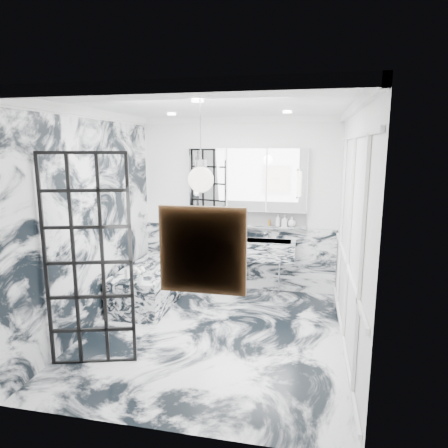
% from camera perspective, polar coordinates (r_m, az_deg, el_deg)
% --- Properties ---
extents(floor, '(3.60, 3.60, 0.00)m').
position_cam_1_polar(floor, '(5.25, -1.57, -15.41)').
color(floor, silver).
rests_on(floor, ground).
extents(ceiling, '(3.60, 3.60, 0.00)m').
position_cam_1_polar(ceiling, '(4.73, -1.75, 16.63)').
color(ceiling, white).
rests_on(ceiling, wall_back).
extents(wall_back, '(3.60, 0.00, 3.60)m').
position_cam_1_polar(wall_back, '(6.54, 2.08, 2.74)').
color(wall_back, white).
rests_on(wall_back, floor).
extents(wall_front, '(3.60, 0.00, 3.60)m').
position_cam_1_polar(wall_front, '(3.13, -9.50, -6.50)').
color(wall_front, white).
rests_on(wall_front, floor).
extents(wall_left, '(0.00, 3.60, 3.60)m').
position_cam_1_polar(wall_left, '(5.40, -18.39, 0.45)').
color(wall_left, white).
rests_on(wall_left, floor).
extents(wall_right, '(0.00, 3.60, 3.60)m').
position_cam_1_polar(wall_right, '(4.69, 17.70, -1.03)').
color(wall_right, white).
rests_on(wall_right, floor).
extents(marble_clad_back, '(3.18, 0.05, 1.05)m').
position_cam_1_polar(marble_clad_back, '(6.69, 1.99, -4.72)').
color(marble_clad_back, silver).
rests_on(marble_clad_back, floor).
extents(marble_clad_left, '(0.02, 3.56, 2.68)m').
position_cam_1_polar(marble_clad_left, '(5.40, -18.21, -0.18)').
color(marble_clad_left, silver).
rests_on(marble_clad_left, floor).
extents(panel_molding, '(0.03, 3.40, 2.30)m').
position_cam_1_polar(panel_molding, '(4.71, 17.39, -2.21)').
color(panel_molding, white).
rests_on(panel_molding, floor).
extents(soap_bottle_a, '(0.09, 0.09, 0.19)m').
position_cam_1_polar(soap_bottle_a, '(6.40, 7.71, 0.54)').
color(soap_bottle_a, '#8C5919').
rests_on(soap_bottle_a, ledge).
extents(soap_bottle_b, '(0.09, 0.10, 0.18)m').
position_cam_1_polar(soap_bottle_b, '(6.40, 8.67, 0.46)').
color(soap_bottle_b, '#4C4C51').
rests_on(soap_bottle_b, ledge).
extents(soap_bottle_c, '(0.16, 0.16, 0.16)m').
position_cam_1_polar(soap_bottle_c, '(6.39, 9.67, 0.32)').
color(soap_bottle_c, silver).
rests_on(soap_bottle_c, ledge).
extents(face_pot, '(0.13, 0.13, 0.13)m').
position_cam_1_polar(face_pot, '(6.49, 2.03, 0.57)').
color(face_pot, white).
rests_on(face_pot, ledge).
extents(amber_bottle, '(0.04, 0.04, 0.10)m').
position_cam_1_polar(amber_bottle, '(6.42, 6.49, 0.18)').
color(amber_bottle, '#8C5919').
rests_on(amber_bottle, ledge).
extents(flower_vase, '(0.08, 0.08, 0.12)m').
position_cam_1_polar(flower_vase, '(5.40, -11.92, -7.88)').
color(flower_vase, silver).
rests_on(flower_vase, bathtub).
extents(crittall_door, '(0.86, 0.29, 2.28)m').
position_cam_1_polar(crittall_door, '(4.44, -18.80, -5.24)').
color(crittall_door, black).
rests_on(crittall_door, floor).
extents(artwork, '(0.57, 0.05, 0.57)m').
position_cam_1_polar(artwork, '(3.01, -3.10, -3.77)').
color(artwork, '#C47D14').
rests_on(artwork, wall_front).
extents(pendant_light, '(0.22, 0.22, 0.22)m').
position_cam_1_polar(pendant_light, '(3.50, -3.32, 6.35)').
color(pendant_light, white).
rests_on(pendant_light, ceiling).
extents(trough_sink, '(1.60, 0.45, 0.30)m').
position_cam_1_polar(trough_sink, '(6.41, 2.98, -3.55)').
color(trough_sink, silver).
rests_on(trough_sink, wall_back).
extents(ledge, '(1.90, 0.14, 0.04)m').
position_cam_1_polar(ledge, '(6.49, 3.24, -0.28)').
color(ledge, silver).
rests_on(ledge, wall_back).
extents(subway_tile, '(1.90, 0.03, 0.23)m').
position_cam_1_polar(subway_tile, '(6.53, 3.34, 0.98)').
color(subway_tile, white).
rests_on(subway_tile, wall_back).
extents(mirror_cabinet, '(1.90, 0.16, 1.00)m').
position_cam_1_polar(mirror_cabinet, '(6.39, 3.32, 6.33)').
color(mirror_cabinet, white).
rests_on(mirror_cabinet, wall_back).
extents(sconce_left, '(0.07, 0.07, 0.40)m').
position_cam_1_polar(sconce_left, '(6.48, -4.04, 6.03)').
color(sconce_left, white).
rests_on(sconce_left, mirror_cabinet).
extents(sconce_right, '(0.07, 0.07, 0.40)m').
position_cam_1_polar(sconce_right, '(6.23, 10.69, 5.67)').
color(sconce_right, white).
rests_on(sconce_right, mirror_cabinet).
extents(bathtub, '(0.75, 1.65, 0.55)m').
position_cam_1_polar(bathtub, '(6.28, -10.21, -8.37)').
color(bathtub, silver).
rests_on(bathtub, floor).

